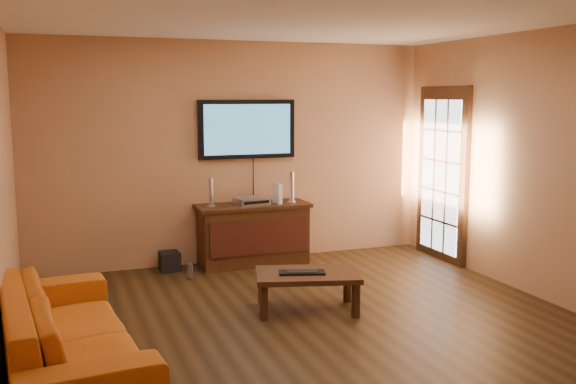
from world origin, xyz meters
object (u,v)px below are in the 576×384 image
bottle (190,271)px  keyboard (302,272)px  speaker_left (211,193)px  av_receiver (252,201)px  subwoofer (170,261)px  game_console (277,193)px  speaker_right (292,188)px  coffee_table (307,278)px  media_console (253,234)px  television (247,129)px  sofa (68,318)px

bottle → keyboard: size_ratio=0.43×
speaker_left → av_receiver: speaker_left is taller
bottle → subwoofer: bearing=109.0°
game_console → bottle: 1.44m
speaker_left → speaker_right: (1.00, -0.05, 0.02)m
speaker_right → game_console: bearing=-178.9°
speaker_left → bottle: (-0.35, -0.40, -0.81)m
coffee_table → game_console: (0.32, 1.79, 0.54)m
bottle → media_console: bearing=24.1°
game_console → subwoofer: 1.52m
television → speaker_left: bearing=-158.4°
coffee_table → av_receiver: 1.87m
subwoofer → keyboard: 2.13m
av_receiver → keyboard: (-0.06, -1.83, -0.40)m
game_console → television: bearing=132.6°
av_receiver → media_console: bearing=13.5°
speaker_left → av_receiver: bearing=-2.9°
keyboard → sofa: bearing=-161.2°
av_receiver → speaker_left: bearing=168.6°
media_console → sofa: sofa is taller
game_console → sofa: bearing=-141.8°
media_console → speaker_right: size_ratio=3.68×
television → bottle: bearing=-144.9°
television → speaker_right: 0.91m
coffee_table → subwoofer: bearing=117.9°
coffee_table → speaker_left: bearing=104.9°
av_receiver → game_console: game_console is taller
subwoofer → av_receiver: bearing=-6.3°
media_console → speaker_left: (-0.51, 0.02, 0.52)m
game_console → bottle: (-1.16, -0.35, -0.78)m
keyboard → av_receiver: bearing=88.0°
speaker_right → coffee_table: bearing=-105.9°
av_receiver → sofa: bearing=-139.0°
television → speaker_right: bearing=-27.3°
television → av_receiver: 0.88m
av_receiver → television: bearing=76.9°
subwoofer → speaker_left: bearing=-7.0°
speaker_left → speaker_right: size_ratio=0.90×
game_console → subwoofer: size_ratio=1.08×
television → speaker_left: size_ratio=3.59×
game_console → keyboard: 1.90m
sofa → av_receiver: 3.37m
bottle → television: bearing=35.1°
av_receiver → bottle: av_receiver is taller
media_console → av_receiver: 0.41m
speaker_left → av_receiver: 0.51m
sofa → bottle: sofa is taller
television → subwoofer: size_ratio=5.32×
media_console → keyboard: size_ratio=2.96×
television → av_receiver: (-0.02, -0.23, -0.85)m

